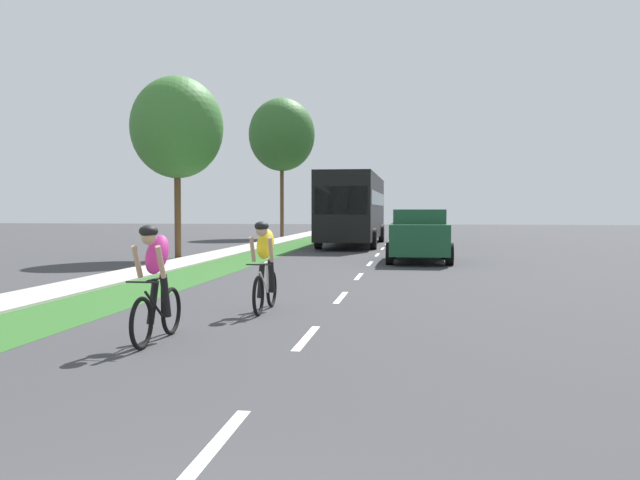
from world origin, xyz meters
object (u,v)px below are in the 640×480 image
Objects in this scene: suv_dark_green at (419,234)px; street_tree_near at (177,128)px; cyclist_lead at (156,282)px; street_tree_far at (282,135)px; cyclist_trailing at (265,265)px; bus_black at (354,206)px.

suv_dark_green is 9.57m from street_tree_near.
cyclist_lead is 0.19× the size of street_tree_far.
street_tree_far reaches higher than cyclist_trailing.
cyclist_trailing is 0.37× the size of suv_dark_green.
cyclist_lead is at bearing -106.33° from cyclist_trailing.
suv_dark_green is at bearing 76.33° from cyclist_lead.
cyclist_trailing is at bearing -103.02° from suv_dark_green.
street_tree_near is at bearing -118.49° from bus_black.
cyclist_trailing is at bearing -79.14° from street_tree_far.
street_tree_far is (0.11, 18.74, 1.81)m from street_tree_near.
street_tree_far is at bearing 100.86° from cyclist_trailing.
bus_black is (0.33, 25.18, 1.17)m from cyclist_lead.
suv_dark_green is at bearing -65.61° from street_tree_far.
cyclist_lead is 0.37× the size of suv_dark_green.
street_tree_far is at bearing 114.39° from suv_dark_green.
suv_dark_green is (3.57, 14.66, 0.14)m from cyclist_lead.
cyclist_trailing is 22.37m from bus_black.
cyclist_trailing is at bearing -63.58° from street_tree_near.
bus_black is (-0.51, 22.33, 1.17)m from cyclist_trailing.
cyclist_trailing is (0.84, 2.85, 0.00)m from cyclist_lead.
bus_black is (-3.24, 10.52, 1.03)m from suv_dark_green.
cyclist_trailing is 0.15× the size of bus_black.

